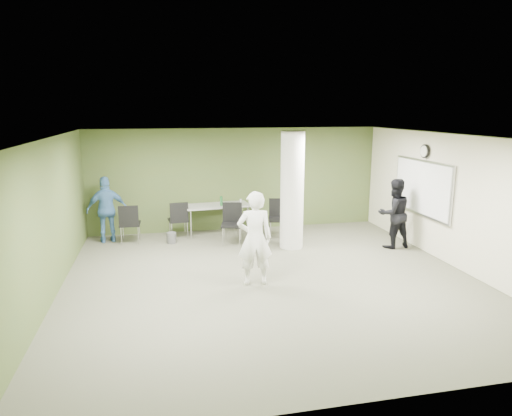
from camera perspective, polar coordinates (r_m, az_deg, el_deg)
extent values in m
plane|color=#515140|center=(9.15, 1.92, -8.88)|extent=(8.00, 8.00, 0.00)
plane|color=white|center=(8.55, 2.05, 8.90)|extent=(8.00, 8.00, 0.00)
cube|color=#4D5A2A|center=(12.59, -2.45, 3.59)|extent=(8.00, 2.80, 0.02)
cube|color=#4D5A2A|center=(8.70, -24.50, -1.47)|extent=(0.02, 8.00, 2.80)
cube|color=beige|center=(10.45, 23.79, 0.74)|extent=(0.02, 8.00, 2.80)
cylinder|color=silver|center=(10.90, 4.53, 2.19)|extent=(0.56, 0.56, 2.80)
cube|color=silver|center=(11.37, 20.05, 2.41)|extent=(0.04, 2.30, 1.30)
cube|color=white|center=(11.35, 19.94, 2.41)|extent=(0.02, 2.20, 1.20)
cylinder|color=black|center=(11.26, 20.37, 6.68)|extent=(0.05, 0.32, 0.32)
cylinder|color=white|center=(11.25, 20.24, 6.68)|extent=(0.02, 0.26, 0.26)
cube|color=gray|center=(12.18, -4.89, 0.32)|extent=(1.77, 0.91, 0.04)
cylinder|color=silver|center=(11.84, -8.13, -2.12)|extent=(0.04, 0.04, 0.76)
cylinder|color=silver|center=(12.18, -1.03, -1.58)|extent=(0.04, 0.04, 0.76)
cylinder|color=silver|center=(12.41, -8.61, -1.46)|extent=(0.04, 0.04, 0.76)
cylinder|color=silver|center=(12.74, -1.81, -0.97)|extent=(0.04, 0.04, 0.76)
cylinder|color=#1B5324|center=(12.01, -4.36, 0.87)|extent=(0.07, 0.07, 0.25)
cylinder|color=#B2B2B7|center=(12.00, -1.91, 0.72)|extent=(0.06, 0.06, 0.18)
cylinder|color=#4C4C4C|center=(11.66, -10.52, -3.68)|extent=(0.24, 0.24, 0.27)
cube|color=black|center=(11.84, -15.47, -1.94)|extent=(0.52, 0.52, 0.05)
cube|color=black|center=(11.56, -15.65, -0.92)|extent=(0.48, 0.06, 0.48)
cylinder|color=silver|center=(12.08, -14.35, -2.83)|extent=(0.02, 0.02, 0.46)
cylinder|color=silver|center=(12.12, -16.27, -2.89)|extent=(0.02, 0.02, 0.46)
cylinder|color=silver|center=(11.69, -14.50, -3.35)|extent=(0.02, 0.02, 0.46)
cylinder|color=silver|center=(11.73, -16.49, -3.41)|extent=(0.02, 0.02, 0.46)
cube|color=black|center=(12.03, -9.70, -1.49)|extent=(0.53, 0.53, 0.05)
cube|color=black|center=(11.75, -9.59, -0.48)|extent=(0.47, 0.09, 0.48)
cylinder|color=silver|center=(12.31, -8.87, -2.33)|extent=(0.02, 0.02, 0.45)
cylinder|color=silver|center=(12.25, -10.73, -2.46)|extent=(0.02, 0.02, 0.45)
cylinder|color=silver|center=(11.92, -8.56, -2.80)|extent=(0.02, 0.02, 0.45)
cylinder|color=silver|center=(11.87, -10.48, -2.94)|extent=(0.02, 0.02, 0.45)
cube|color=black|center=(11.29, -3.05, -2.13)|extent=(0.61, 0.61, 0.05)
cube|color=black|center=(11.45, -2.98, -0.52)|extent=(0.48, 0.15, 0.49)
cylinder|color=silver|center=(11.17, -4.18, -3.67)|extent=(0.02, 0.02, 0.47)
cylinder|color=silver|center=(11.15, -2.04, -3.69)|extent=(0.02, 0.02, 0.47)
cylinder|color=silver|center=(11.57, -3.99, -3.11)|extent=(0.02, 0.02, 0.47)
cylinder|color=silver|center=(11.55, -1.93, -3.12)|extent=(0.02, 0.02, 0.47)
cube|color=black|center=(11.90, 2.81, -1.42)|extent=(0.59, 0.59, 0.05)
cube|color=black|center=(12.06, 2.77, 0.08)|extent=(0.47, 0.14, 0.49)
cylinder|color=silver|center=(11.76, 1.84, -2.86)|extent=(0.02, 0.02, 0.46)
cylinder|color=silver|center=(11.78, 3.84, -2.85)|extent=(0.02, 0.02, 0.46)
cylinder|color=silver|center=(12.15, 1.79, -2.35)|extent=(0.02, 0.02, 0.46)
cylinder|color=silver|center=(12.17, 3.72, -2.35)|extent=(0.02, 0.02, 0.46)
imported|color=white|center=(8.62, -0.16, -3.83)|extent=(0.70, 0.49, 1.82)
imported|color=black|center=(11.44, 16.86, -0.66)|extent=(0.86, 0.70, 1.69)
imported|color=teal|center=(12.00, -18.13, -0.19)|extent=(1.03, 0.57, 1.67)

